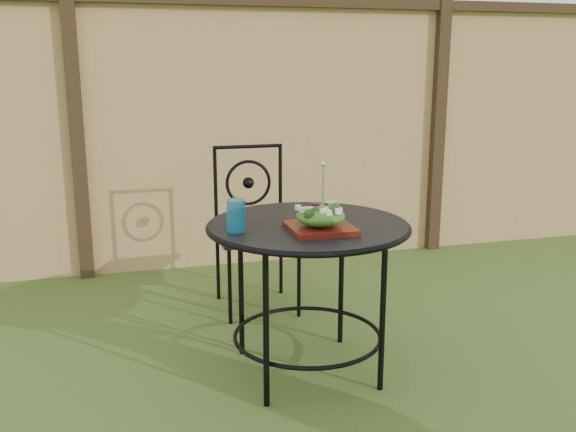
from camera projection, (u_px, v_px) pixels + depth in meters
name	position (u px, v px, depth m)	size (l,w,h in m)	color
ground	(395.00, 408.00, 2.72)	(60.00, 60.00, 0.00)	#254716
fence	(269.00, 132.00, 4.55)	(8.00, 0.12, 1.90)	#F0C176
patio_table	(308.00, 252.00, 2.92)	(0.92, 0.92, 0.72)	black
patio_chair	(254.00, 224.00, 3.78)	(0.46, 0.46, 0.95)	black
salad_plate	(320.00, 228.00, 2.75)	(0.27, 0.27, 0.02)	#3F0909
salad	(320.00, 216.00, 2.74)	(0.21, 0.21, 0.08)	#235614
fork	(323.00, 186.00, 2.71)	(0.01, 0.01, 0.18)	silver
drinking_glass	(236.00, 215.00, 2.73)	(0.08, 0.08, 0.14)	#0C6C90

